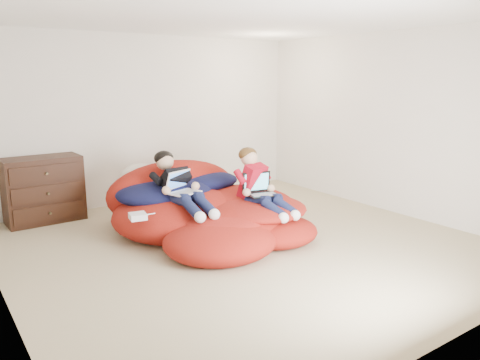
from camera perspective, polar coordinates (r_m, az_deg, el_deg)
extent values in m
cube|color=tan|center=(5.46, 0.62, -9.04)|extent=(5.10, 5.10, 0.25)
cube|color=silver|center=(7.30, -10.97, 7.27)|extent=(5.10, 0.02, 2.50)
cube|color=silver|center=(3.44, 25.82, 0.77)|extent=(5.10, 0.02, 2.50)
cube|color=silver|center=(6.89, 18.02, 6.60)|extent=(0.02, 5.10, 2.50)
cube|color=white|center=(5.13, 0.69, 19.54)|extent=(5.10, 5.10, 0.02)
cube|color=black|center=(6.68, -22.85, -1.06)|extent=(0.97, 0.51, 0.86)
cube|color=black|center=(6.50, -22.18, -3.71)|extent=(0.86, 0.05, 0.21)
cylinder|color=#4C3F26|center=(6.48, -22.14, -3.75)|extent=(0.03, 0.06, 0.03)
cube|color=black|center=(6.44, -22.37, -1.49)|extent=(0.86, 0.05, 0.21)
cylinder|color=#4C3F26|center=(6.42, -22.33, -1.53)|extent=(0.03, 0.06, 0.03)
cube|color=black|center=(6.38, -22.56, 0.77)|extent=(0.86, 0.05, 0.21)
cylinder|color=#4C3F26|center=(6.36, -22.52, 0.74)|extent=(0.03, 0.06, 0.03)
ellipsoid|color=#A61C12|center=(5.84, -7.18, -4.13)|extent=(1.71, 1.54, 0.61)
ellipsoid|color=#A61C12|center=(6.07, -0.14, -3.60)|extent=(1.56, 1.52, 0.56)
ellipsoid|color=#A61C12|center=(5.53, -0.75, -5.41)|extent=(1.54, 1.23, 0.49)
ellipsoid|color=#A61C12|center=(5.13, -2.38, -7.36)|extent=(1.28, 1.18, 0.43)
ellipsoid|color=#A61C12|center=(5.46, 4.53, -6.26)|extent=(0.98, 0.89, 0.32)
ellipsoid|color=#A61C12|center=(6.27, -8.10, -1.31)|extent=(1.84, 0.81, 0.81)
ellipsoid|color=#10133A|center=(5.89, -9.17, -1.43)|extent=(1.23, 1.01, 0.31)
ellipsoid|color=#10133A|center=(6.22, -4.52, -0.20)|extent=(0.99, 0.70, 0.24)
ellipsoid|color=#9F1F16|center=(5.63, 2.08, -3.41)|extent=(1.19, 1.19, 0.22)
ellipsoid|color=#9F1F16|center=(5.29, -1.77, -4.89)|extent=(0.97, 0.88, 0.18)
ellipsoid|color=beige|center=(6.26, -12.21, 0.57)|extent=(0.49, 0.31, 0.31)
cube|color=black|center=(5.69, -8.32, -0.35)|extent=(0.34, 0.47, 0.42)
sphere|color=tan|center=(5.79, -9.16, 2.25)|extent=(0.22, 0.22, 0.22)
ellipsoid|color=black|center=(5.81, -9.29, 2.66)|extent=(0.24, 0.23, 0.18)
cylinder|color=#121839|center=(5.39, -7.51, -2.37)|extent=(0.17, 0.36, 0.20)
cylinder|color=#121839|center=(5.13, -5.90, -3.43)|extent=(0.14, 0.35, 0.23)
sphere|color=white|center=(5.00, -4.89, -4.55)|extent=(0.13, 0.13, 0.13)
cylinder|color=#121839|center=(5.47, -5.86, -2.11)|extent=(0.17, 0.36, 0.20)
cylinder|color=#121839|center=(5.21, -4.19, -3.14)|extent=(0.14, 0.35, 0.23)
sphere|color=white|center=(5.08, -3.15, -4.23)|extent=(0.13, 0.13, 0.13)
cube|color=red|center=(5.69, 1.51, -0.25)|extent=(0.35, 0.34, 0.46)
sphere|color=tan|center=(5.69, 1.10, 2.74)|extent=(0.21, 0.21, 0.21)
ellipsoid|color=#452D12|center=(5.70, 0.94, 3.14)|extent=(0.23, 0.22, 0.18)
cylinder|color=#121839|center=(5.50, 2.19, -2.61)|extent=(0.20, 0.36, 0.19)
cylinder|color=#121839|center=(5.29, 4.13, -3.60)|extent=(0.18, 0.34, 0.22)
sphere|color=white|center=(5.18, 5.32, -4.63)|extent=(0.12, 0.12, 0.12)
cylinder|color=#121839|center=(5.61, 3.58, -2.35)|extent=(0.20, 0.36, 0.19)
cylinder|color=#121839|center=(5.39, 5.55, -3.31)|extent=(0.18, 0.34, 0.22)
sphere|color=white|center=(5.28, 6.74, -4.31)|extent=(0.12, 0.12, 0.12)
cube|color=white|center=(5.42, -6.77, -1.52)|extent=(0.40, 0.33, 0.01)
cube|color=gray|center=(5.41, -6.71, -1.46)|extent=(0.32, 0.21, 0.00)
cube|color=white|center=(5.53, -7.58, 0.02)|extent=(0.35, 0.19, 0.23)
cube|color=#427EE1|center=(5.52, -7.55, 0.03)|extent=(0.31, 0.15, 0.19)
cube|color=black|center=(5.55, 2.81, -1.81)|extent=(0.40, 0.31, 0.01)
cube|color=gray|center=(5.54, 2.89, -1.74)|extent=(0.32, 0.19, 0.00)
cube|color=black|center=(5.62, 1.99, -0.23)|extent=(0.36, 0.10, 0.25)
cube|color=#53AAC3|center=(5.62, 2.04, -0.24)|extent=(0.31, 0.08, 0.20)
cube|color=white|center=(5.13, -12.35, -4.34)|extent=(0.20, 0.20, 0.06)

